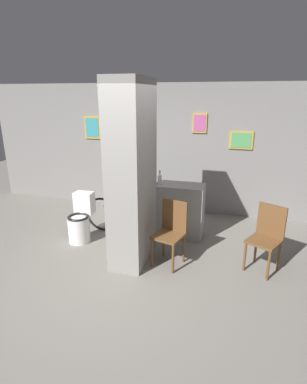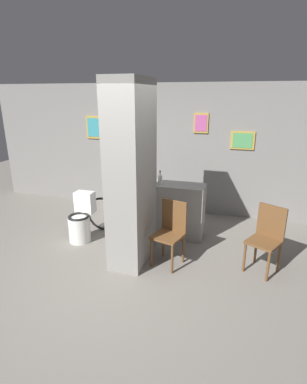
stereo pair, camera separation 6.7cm
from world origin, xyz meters
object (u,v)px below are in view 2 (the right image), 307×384
object	(u,v)px
chair_near_pillar	(170,230)
bottle_tall	(160,179)
bicycle	(128,216)
chair_by_doorway	(266,236)
toilet	(81,221)

from	to	relation	value
chair_near_pillar	bottle_tall	bearing A→B (deg)	130.34
bicycle	chair_by_doorway	bearing A→B (deg)	-12.95
toilet	chair_near_pillar	bearing A→B (deg)	-9.85
chair_near_pillar	bottle_tall	size ratio (longest dim) A/B	3.84
chair_by_doorway	bicycle	bearing A→B (deg)	-165.41
chair_by_doorway	bottle_tall	world-z (taller)	bottle_tall
toilet	bicycle	distance (m)	0.80
chair_by_doorway	toilet	bearing A→B (deg)	-154.15
chair_near_pillar	bicycle	world-z (taller)	chair_near_pillar
chair_near_pillar	bicycle	xyz separation A→B (m)	(-0.95, 0.72, -0.19)
toilet	chair_near_pillar	distance (m)	1.66
chair_near_pillar	chair_by_doorway	world-z (taller)	same
chair_near_pillar	chair_by_doorway	xyz separation A→B (m)	(1.32, 0.20, 0.00)
chair_near_pillar	chair_by_doorway	size ratio (longest dim) A/B	1.00
bicycle	bottle_tall	distance (m)	0.90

